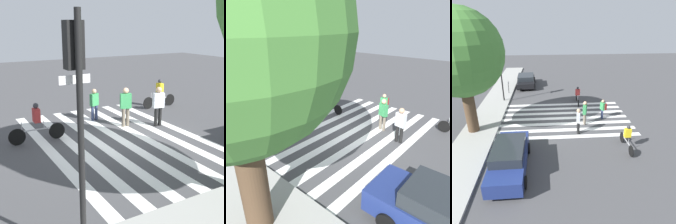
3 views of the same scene
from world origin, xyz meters
The scene contains 13 objects.
ground_plane centered at (0.00, 0.00, 0.00)m, with size 60.00×60.00×0.00m, color #444447.
sidewalk_curb centered at (0.00, 6.25, 0.07)m, with size 36.00×2.50×0.14m.
crosswalk_stripes centered at (0.00, 0.00, 0.00)m, with size 6.28×10.00×0.01m.
traffic_light centered at (4.11, 5.39, 3.41)m, with size 0.60×0.50×4.88m.
parking_meter centered at (6.14, 5.36, 1.05)m, with size 0.15×0.15×1.41m.
street_tree centered at (-1.73, 6.63, 5.43)m, with size 5.45×5.45×8.20m.
pedestrian_adult_tall_backpack centered at (-0.27, -2.95, 0.93)m, with size 0.48×0.46×1.59m.
pedestrian_child_with_backpack centered at (-1.11, -1.36, 1.03)m, with size 0.56×0.39×1.83m.
pedestrian_adult_yellow_jacket centered at (-2.47, -0.69, 1.05)m, with size 0.55×0.34×1.86m.
cyclist_mid_street centered at (3.05, -1.39, 0.87)m, with size 2.30×0.40×1.62m.
cyclist_far_lane centered at (-4.62, -3.38, 0.87)m, with size 2.24×0.41×1.62m.
car_parked_dark_suv centered at (-6.07, 3.46, 0.77)m, with size 4.72×1.93×1.50m.
car_parked_far_curb centered at (8.98, 3.79, 0.68)m, with size 4.39×2.21×1.30m.
Camera 3 is at (-15.75, 1.36, 7.65)m, focal length 35.00 mm.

